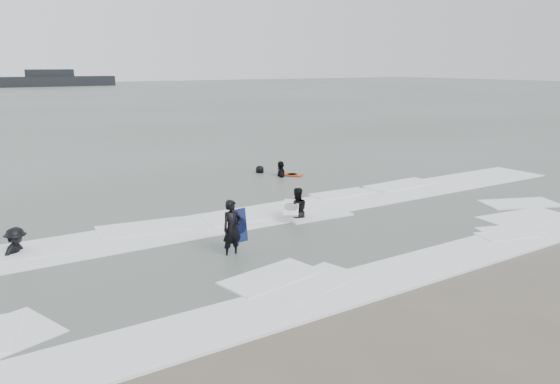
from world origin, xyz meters
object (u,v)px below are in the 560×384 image
surfer_wading (297,220)px  surfer_breaker (17,256)px  vessel_horizon (50,80)px  surfer_centre (233,257)px  surfer_right_far (260,174)px  surfer_right_near (281,177)px

surfer_wading → surfer_breaker: (-8.80, 1.23, 0.00)m
surfer_breaker → vessel_horizon: size_ratio=0.06×
surfer_centre → vessel_horizon: bearing=76.2°
surfer_centre → surfer_breaker: 6.15m
surfer_wading → surfer_right_far: 8.33m
surfer_breaker → surfer_right_near: 13.40m
surfer_centre → surfer_right_far: surfer_centre is taller
surfer_right_near → surfer_right_far: size_ratio=1.24×
surfer_wading → surfer_right_near: 7.39m
surfer_centre → vessel_horizon: size_ratio=0.06×
surfer_wading → surfer_breaker: 8.89m
surfer_wading → surfer_centre: bearing=52.4°
surfer_centre → surfer_breaker: (-5.14, 3.38, 0.00)m
surfer_right_near → vessel_horizon: (11.61, 121.17, 1.50)m
surfer_wading → surfer_right_near: size_ratio=0.87×
surfer_right_far → vessel_horizon: size_ratio=0.05×
vessel_horizon → surfer_wading: bearing=-96.8°
surfer_right_near → vessel_horizon: size_ratio=0.07×
surfer_centre → surfer_right_near: (7.18, 8.66, 0.00)m
surfer_wading → vessel_horizon: size_ratio=0.06×
surfer_breaker → surfer_right_near: surfer_right_near is taller
surfer_breaker → surfer_right_far: size_ratio=1.08×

